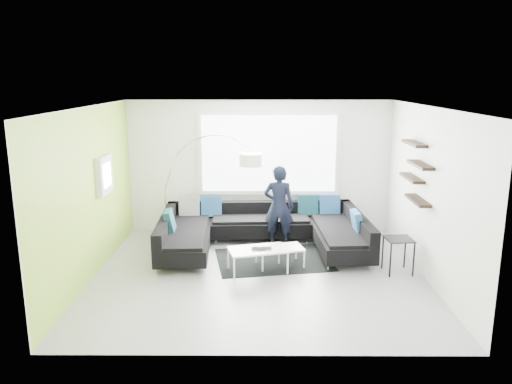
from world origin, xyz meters
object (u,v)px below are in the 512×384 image
sectional_sofa (263,233)px  person (279,206)px  coffee_table (269,258)px  side_table (398,255)px  arc_lamp (165,188)px  laptop (262,250)px

sectional_sofa → person: person is taller
sectional_sofa → person: bearing=40.2°
coffee_table → person: (0.21, 1.21, 0.60)m
side_table → arc_lamp: bearing=157.4°
arc_lamp → side_table: arc_lamp is taller
arc_lamp → side_table: size_ratio=3.58×
coffee_table → side_table: size_ratio=2.05×
sectional_sofa → side_table: (2.29, -1.07, -0.06)m
arc_lamp → side_table: bearing=-9.7°
coffee_table → person: size_ratio=0.77×
person → laptop: 1.50m
arc_lamp → laptop: arc_lamp is taller
sectional_sofa → person: size_ratio=2.45×
laptop → coffee_table: bearing=52.4°
sectional_sofa → laptop: bearing=-94.3°
laptop → sectional_sofa: bearing=84.2°
arc_lamp → laptop: (1.94, -1.82, -0.67)m
person → side_table: bearing=154.1°
arc_lamp → person: (2.28, -0.41, -0.28)m
side_table → person: (-1.97, 1.36, 0.50)m
side_table → person: person is taller
sectional_sofa → arc_lamp: bearing=157.3°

